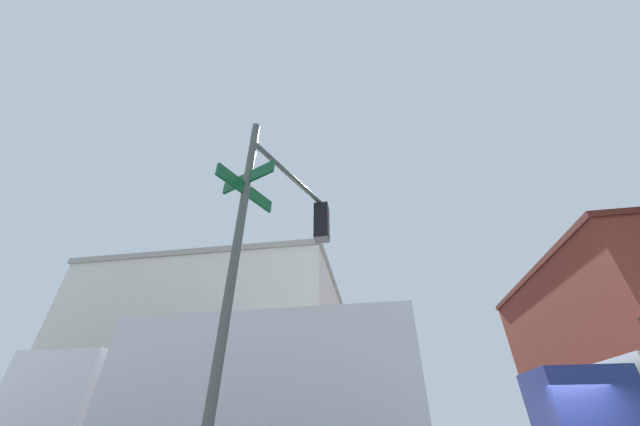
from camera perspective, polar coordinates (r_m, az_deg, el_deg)
The scene contains 3 objects.
traffic_signal_near at distance 5.19m, azimuth -6.39°, elevation -4.30°, with size 1.43×2.64×5.81m.
building_stucco at distance 32.23m, azimuth -14.12°, elevation -25.07°, with size 18.46×23.41×11.63m.
box_truck_second at distance 8.34m, azimuth -17.01°, elevation -29.75°, with size 8.86×2.54×3.60m.
Camera 1 is at (-4.93, -9.99, 1.58)m, focal length 17.97 mm.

